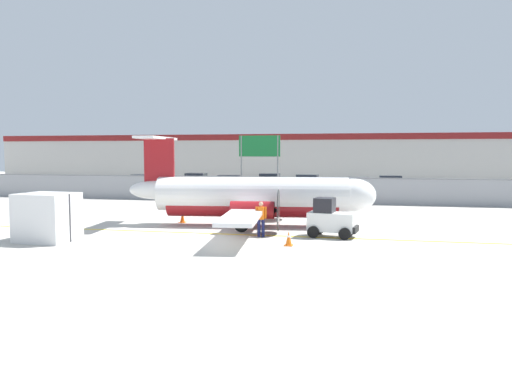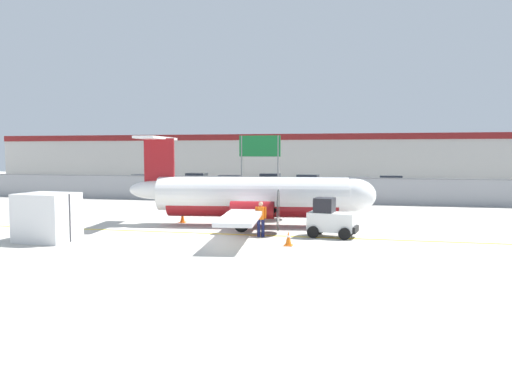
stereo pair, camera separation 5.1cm
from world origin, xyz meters
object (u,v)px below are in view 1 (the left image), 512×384
object	(u,v)px
commuter_airplane	(257,197)
parked_car_5	(357,186)
cargo_container	(47,217)
highway_sign	(259,151)
traffic_cone_near_right	(182,217)
parked_car_6	(389,183)
parked_car_0	(144,182)
traffic_cone_near_left	(289,239)
parked_car_2	(228,183)
baggage_tug	(331,219)
parked_car_4	(308,182)
parked_car_1	(197,180)
traffic_cone_far_left	(229,215)
parked_car_3	(271,181)
ground_crew_worker	(261,217)
parked_car_7	(454,189)

from	to	relation	value
commuter_airplane	parked_car_5	bearing A→B (deg)	70.35
cargo_container	highway_sign	bearing A→B (deg)	80.09
traffic_cone_near_right	parked_car_6	size ratio (longest dim) A/B	0.15
cargo_container	parked_car_6	size ratio (longest dim) A/B	0.60
parked_car_0	parked_car_6	distance (m)	25.77
parked_car_5	traffic_cone_near_left	bearing A→B (deg)	77.64
commuter_airplane	parked_car_2	bearing A→B (deg)	102.80
baggage_tug	traffic_cone_near_left	xyz separation A→B (m)	(-1.64, -2.70, -0.54)
baggage_tug	parked_car_4	world-z (taller)	baggage_tug
baggage_tug	traffic_cone_near_left	distance (m)	3.20
traffic_cone_near_right	highway_sign	size ratio (longest dim) A/B	0.12
parked_car_2	parked_car_4	world-z (taller)	same
parked_car_1	parked_car_2	size ratio (longest dim) A/B	0.98
baggage_tug	parked_car_5	xyz separation A→B (m)	(0.95, 24.42, 0.04)
traffic_cone_near_left	parked_car_5	bearing A→B (deg)	84.55
parked_car_2	parked_car_6	bearing A→B (deg)	-178.04
parked_car_0	parked_car_1	distance (m)	6.29
parked_car_5	parked_car_4	bearing A→B (deg)	-49.23
parked_car_2	cargo_container	bearing A→B (deg)	82.62
traffic_cone_near_left	traffic_cone_far_left	size ratio (longest dim) A/B	1.00
parked_car_5	traffic_cone_far_left	bearing A→B (deg)	63.19
baggage_tug	cargo_container	xyz separation A→B (m)	(-12.61, -3.87, 0.24)
traffic_cone_near_left	traffic_cone_near_right	world-z (taller)	same
commuter_airplane	parked_car_3	size ratio (longest dim) A/B	3.77
commuter_airplane	ground_crew_worker	bearing A→B (deg)	-80.73
baggage_tug	cargo_container	distance (m)	13.19
traffic_cone_near_right	parked_car_5	distance (m)	23.38
cargo_container	parked_car_3	distance (m)	35.10
parked_car_7	parked_car_2	bearing A→B (deg)	163.35
baggage_tug	highway_sign	xyz separation A→B (m)	(-7.23, 18.06, 3.28)
traffic_cone_near_left	parked_car_4	bearing A→B (deg)	94.54
parked_car_0	highway_sign	size ratio (longest dim) A/B	0.78
cargo_container	parked_car_2	world-z (taller)	cargo_container
commuter_airplane	parked_car_0	distance (m)	28.79
ground_crew_worker	parked_car_1	size ratio (longest dim) A/B	0.40
traffic_cone_far_left	parked_car_6	bearing A→B (deg)	66.65
baggage_tug	parked_car_5	world-z (taller)	baggage_tug
highway_sign	traffic_cone_far_left	bearing A→B (deg)	-85.88
ground_crew_worker	traffic_cone_near_right	size ratio (longest dim) A/B	2.66
traffic_cone_far_left	parked_car_7	size ratio (longest dim) A/B	0.15
traffic_cone_far_left	parked_car_3	distance (m)	26.61
parked_car_2	parked_car_7	bearing A→B (deg)	160.39
commuter_airplane	parked_car_5	xyz separation A→B (m)	(5.19, 21.64, -0.71)
parked_car_1	traffic_cone_far_left	bearing A→B (deg)	-64.23
traffic_cone_near_right	parked_car_5	world-z (taller)	parked_car_5
parked_car_3	highway_sign	xyz separation A→B (m)	(1.38, -12.94, 3.24)
traffic_cone_far_left	baggage_tug	bearing A→B (deg)	-35.78
parked_car_1	parked_car_5	xyz separation A→B (m)	(18.01, -5.88, 0.00)
parked_car_3	parked_car_5	bearing A→B (deg)	-37.05
parked_car_1	traffic_cone_near_right	bearing A→B (deg)	-69.85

